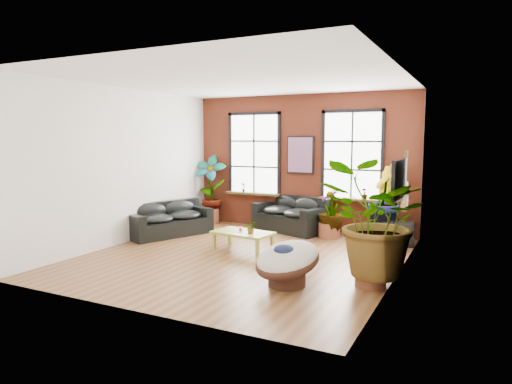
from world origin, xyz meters
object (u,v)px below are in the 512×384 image
sofa_left (168,220)px  papasan_chair (287,261)px  sofa_back (292,215)px  coffee_table (243,234)px

sofa_left → papasan_chair: sofa_left is taller
sofa_left → papasan_chair: size_ratio=1.61×
sofa_back → papasan_chair: (1.61, -4.18, 0.00)m
sofa_back → sofa_left: (-2.52, -1.87, -0.03)m
sofa_back → sofa_left: bearing=-122.7°
sofa_left → coffee_table: bearing=-81.1°
sofa_back → papasan_chair: 4.48m
sofa_back → coffee_table: bearing=-72.5°
sofa_left → coffee_table: sofa_left is taller
coffee_table → papasan_chair: (1.74, -1.76, 0.05)m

